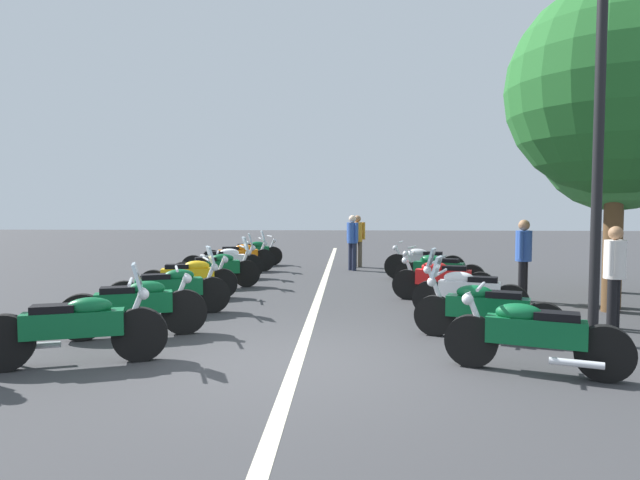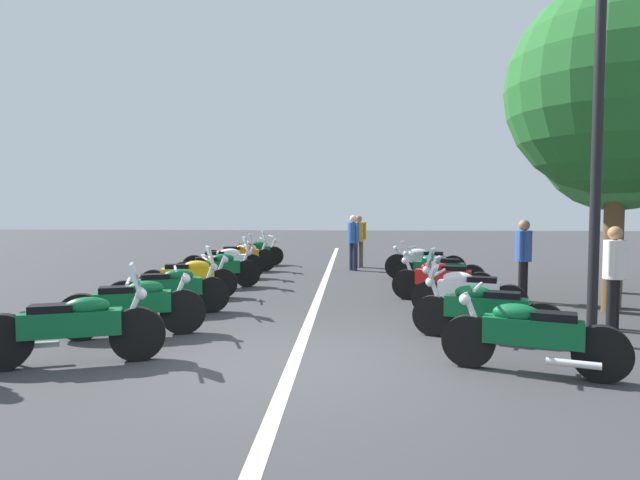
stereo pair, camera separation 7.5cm
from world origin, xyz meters
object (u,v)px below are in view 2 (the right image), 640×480
Objects in this scene: motorcycle_left_row_5 at (224,261)px; motorcycle_right_row_0 at (530,335)px; motorcycle_left_row_7 at (254,252)px; bystander_0 at (358,237)px; motorcycle_left_row_2 at (170,289)px; roadside_tree_1 at (620,118)px; motorcycle_right_row_1 at (483,309)px; bystander_4 at (524,254)px; bystander_3 at (614,270)px; motorcycle_left_row_6 at (240,256)px; motorcycle_right_row_5 at (424,262)px; motorcycle_right_row_3 at (442,279)px; street_lamp_twin_globe at (599,83)px; motorcycle_left_row_0 at (75,326)px; motorcycle_right_row_2 at (467,292)px; motorcycle_left_row_1 at (134,305)px; bystander_1 at (353,238)px; motorcycle_right_row_4 at (438,270)px; roadside_tree_0 at (617,135)px; motorcycle_left_row_3 at (189,277)px; roadside_tree_2 at (617,88)px; motorcycle_left_row_4 at (217,268)px.

motorcycle_left_row_5 reaches higher than motorcycle_right_row_0.
motorcycle_left_row_7 is 1.15× the size of bystander_0.
motorcycle_left_row_2 is 10.23m from roadside_tree_1.
bystander_4 is (3.31, -1.59, 0.52)m from motorcycle_right_row_1.
roadside_tree_1 is (4.63, -4.02, 3.44)m from motorcycle_right_row_1.
motorcycle_right_row_0 is 3.16m from bystander_3.
bystander_3 is at bearing -60.00° from motorcycle_left_row_6.
motorcycle_left_row_6 is 1.03× the size of motorcycle_right_row_5.
motorcycle_left_row_5 is 1.05× the size of motorcycle_right_row_3.
street_lamp_twin_globe is at bearing -111.73° from motorcycle_right_row_0.
motorcycle_left_row_2 reaches higher than motorcycle_right_row_5.
motorcycle_right_row_2 is (3.15, -5.33, -0.02)m from motorcycle_left_row_0.
motorcycle_left_row_5 reaches higher than motorcycle_left_row_2.
motorcycle_right_row_0 is 1.02× the size of motorcycle_right_row_2.
street_lamp_twin_globe is (-6.68, -1.44, 3.14)m from motorcycle_right_row_5.
motorcycle_right_row_5 is 1.29× the size of bystander_3.
motorcycle_left_row_1 is at bearing -104.44° from motorcycle_left_row_6.
motorcycle_left_row_5 is at bearing -116.12° from motorcycle_left_row_7.
motorcycle_left_row_0 is 9.66m from motorcycle_left_row_6.
bystander_1 is (7.10, -3.26, 0.52)m from motorcycle_left_row_2.
motorcycle_left_row_6 reaches higher than motorcycle_right_row_0.
motorcycle_right_row_0 is 0.98× the size of motorcycle_right_row_4.
motorcycle_right_row_2 is at bearing 105.88° from motorcycle_right_row_5.
motorcycle_right_row_3 is 1.71m from bystander_4.
street_lamp_twin_globe is 3.20× the size of bystander_0.
roadside_tree_0 is (1.18, -8.18, 2.81)m from motorcycle_left_row_2.
motorcycle_left_row_3 is 0.34× the size of roadside_tree_2.
motorcycle_left_row_4 is 0.36× the size of roadside_tree_1.
bystander_1 is at bearing 45.37° from motorcycle_left_row_3.
motorcycle_left_row_4 is at bearing 24.68° from motorcycle_right_row_4.
motorcycle_left_row_4 is 1.02× the size of motorcycle_right_row_4.
bystander_1 is at bearing -57.29° from motorcycle_right_row_3.
roadside_tree_1 is at bearing -26.28° from roadside_tree_0.
motorcycle_left_row_1 is at bearing -132.57° from bystander_3.
motorcycle_left_row_3 is 1.04× the size of motorcycle_right_row_0.
motorcycle_left_row_6 is at bearing 54.24° from roadside_tree_2.
motorcycle_right_row_5 is 6.17m from bystander_3.
motorcycle_left_row_5 is 9.94m from street_lamp_twin_globe.
motorcycle_right_row_4 is (5.00, -5.22, -0.02)m from motorcycle_left_row_1.
bystander_3 is at bearing 125.59° from motorcycle_right_row_5.
motorcycle_left_row_1 is 9.89m from motorcycle_left_row_7.
motorcycle_left_row_0 reaches higher than motorcycle_right_row_4.
motorcycle_left_row_3 is 1.20× the size of bystander_1.
roadside_tree_1 is at bearing -21.73° from motorcycle_left_row_4.
roadside_tree_0 reaches higher than bystander_1.
motorcycle_left_row_0 reaches higher than motorcycle_left_row_4.
motorcycle_right_row_1 is (-3.29, -5.30, 0.01)m from motorcycle_left_row_3.
motorcycle_right_row_2 reaches higher than motorcycle_right_row_3.
motorcycle_right_row_4 is (4.90, -0.13, -0.00)m from motorcycle_right_row_1.
motorcycle_right_row_1 is 0.36× the size of roadside_tree_1.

